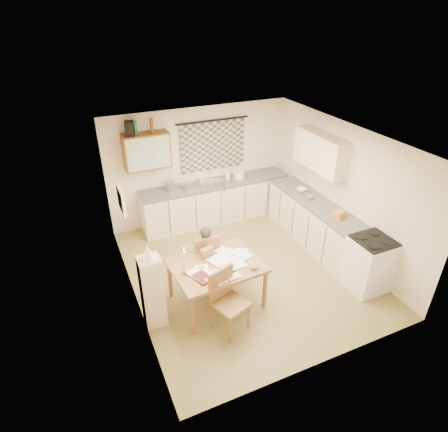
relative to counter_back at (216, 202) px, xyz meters
name	(u,v)px	position (x,y,z in m)	size (l,w,h in m)	color
floor	(245,271)	(-0.24, -1.95, -0.46)	(4.00, 4.50, 0.02)	olive
ceiling	(250,139)	(-0.24, -1.95, 2.06)	(4.00, 4.50, 0.02)	white
wall_back	(200,165)	(-0.24, 0.31, 0.80)	(4.00, 0.02, 2.50)	beige
wall_front	(332,295)	(-0.24, -4.21, 0.80)	(4.00, 0.02, 2.50)	beige
wall_left	(127,238)	(-2.25, -1.95, 0.80)	(0.02, 4.50, 2.50)	beige
wall_right	(343,190)	(1.77, -1.95, 0.80)	(0.02, 4.50, 2.50)	beige
window_blind	(213,146)	(0.06, 0.27, 1.20)	(1.45, 0.03, 1.05)	navy
curtain_rod	(213,121)	(0.06, 0.25, 1.75)	(0.04, 0.04, 1.60)	black
wall_cabinet	(147,151)	(-1.39, 0.13, 1.35)	(0.90, 0.34, 0.70)	#603112
wall_cabinet_glass	(149,154)	(-1.39, -0.04, 1.35)	(0.84, 0.02, 0.64)	#99B2A5
upper_cabinet_right	(321,152)	(1.59, -1.40, 1.40)	(0.34, 1.30, 0.70)	beige
framed_print	(121,200)	(-2.21, -1.55, 1.25)	(0.04, 0.50, 0.40)	white
print_canvas	(123,199)	(-2.19, -1.55, 1.25)	(0.01, 0.42, 0.32)	beige
counter_back	(216,202)	(0.00, 0.00, 0.00)	(3.30, 0.62, 0.92)	beige
counter_right	(320,227)	(1.46, -1.85, 0.00)	(0.62, 2.95, 0.92)	beige
stove	(369,264)	(1.46, -3.18, 0.03)	(0.63, 0.63, 0.97)	white
sink	(212,185)	(-0.08, 0.00, 0.43)	(0.55, 0.45, 0.10)	silver
tap	(210,174)	(-0.05, 0.18, 0.61)	(0.03, 0.03, 0.28)	silver
dish_rack	(190,186)	(-0.58, 0.00, 0.50)	(0.35, 0.30, 0.06)	silver
kettle	(170,186)	(-1.02, 0.00, 0.59)	(0.18, 0.18, 0.24)	silver
mixing_bowl	(239,175)	(0.56, 0.00, 0.55)	(0.24, 0.24, 0.16)	white
soap_bottle	(228,175)	(0.31, 0.05, 0.56)	(0.11, 0.11, 0.19)	white
bowl	(301,190)	(1.46, -1.10, 0.49)	(0.25, 0.25, 0.05)	white
orange_bag	(339,214)	(1.46, -2.30, 0.53)	(0.22, 0.16, 0.12)	orange
fruit_orange	(310,197)	(1.41, -1.49, 0.52)	(0.10, 0.10, 0.10)	orange
speaker	(129,128)	(-1.67, 0.13, 1.83)	(0.16, 0.20, 0.26)	black
bottle_green	(135,128)	(-1.56, 0.13, 1.83)	(0.07, 0.07, 0.26)	#195926
bottle_brown	(152,126)	(-1.24, 0.13, 1.83)	(0.07, 0.07, 0.26)	#603112
dining_table	(217,283)	(-1.03, -2.48, -0.07)	(1.44, 1.14, 0.75)	brown
chair_far	(205,266)	(-1.02, -1.90, -0.14)	(0.45, 0.45, 0.99)	brown
chair_near	(229,312)	(-1.09, -3.10, -0.14)	(0.58, 0.58, 1.01)	brown
person	(205,255)	(-1.02, -1.96, 0.12)	(0.47, 0.36, 1.14)	black
shelf_stand	(152,292)	(-2.08, -2.53, 0.15)	(0.32, 0.30, 1.20)	beige
lampshade	(148,252)	(-2.08, -2.53, 0.86)	(0.20, 0.20, 0.22)	white
letter_rack	(207,252)	(-1.09, -2.22, 0.38)	(0.22, 0.10, 0.16)	brown
mug	(254,265)	(-0.54, -2.80, 0.35)	(0.14, 0.14, 0.10)	white
magazine	(197,281)	(-1.46, -2.75, 0.31)	(0.30, 0.35, 0.03)	maroon
book	(196,274)	(-1.42, -2.59, 0.31)	(0.21, 0.28, 0.02)	orange
orange_box	(208,280)	(-1.30, -2.81, 0.32)	(0.12, 0.08, 0.04)	orange
eyeglasses	(233,272)	(-0.89, -2.78, 0.31)	(0.13, 0.04, 0.02)	black
candle_holder	(185,268)	(-1.55, -2.49, 0.39)	(0.06, 0.06, 0.18)	silver
candle	(185,258)	(-1.54, -2.49, 0.59)	(0.02, 0.02, 0.22)	white
candle_flame	(184,249)	(-1.53, -2.43, 0.71)	(0.02, 0.02, 0.02)	#FFCC66
papers	(222,264)	(-0.96, -2.53, 0.31)	(1.16, 0.97, 0.03)	white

